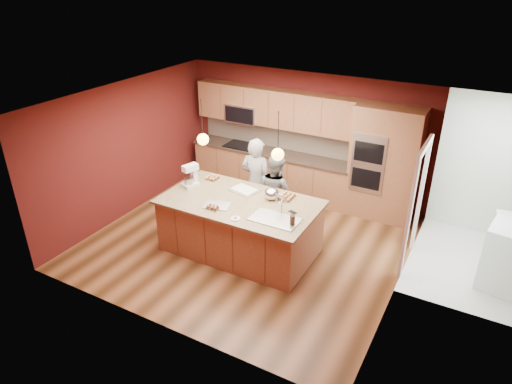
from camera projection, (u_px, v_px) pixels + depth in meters
The scene contains 26 objects.
floor at pixel (247, 242), 8.53m from camera, with size 5.50×5.50×0.00m, color #462913.
ceiling at pixel (246, 100), 7.32m from camera, with size 5.50×5.50×0.00m, color white.
wall_back at pixel (304, 134), 9.89m from camera, with size 5.50×5.50×0.00m, color #4C1412.
wall_front at pixel (152, 246), 5.97m from camera, with size 5.50×5.50×0.00m, color #4C1412.
wall_left at pixel (128, 149), 9.11m from camera, with size 5.00×5.00×0.00m, color #4C1412.
wall_right at pixel (408, 214), 6.74m from camera, with size 5.00×5.00×0.00m, color #4C1412.
cabinet_run at pixel (271, 148), 10.15m from camera, with size 3.74×0.64×2.30m.
oven_column at pixel (384, 164), 8.94m from camera, with size 1.30×0.62×2.30m.
doorway_trim at pixel (415, 209), 7.51m from camera, with size 0.08×1.11×2.20m, color white, non-canonical shape.
pendant_left at pixel (203, 139), 7.72m from camera, with size 0.20×0.20×0.80m.
pendant_right at pixel (278, 154), 7.11m from camera, with size 0.20×0.20×0.80m.
island at pixel (241, 226), 8.08m from camera, with size 2.71×1.52×1.38m.
person_left at pixel (256, 182), 8.81m from camera, with size 0.65×0.43×1.78m, color black.
person_right at pixel (275, 192), 8.68m from camera, with size 0.74×0.58×1.53m, color gray.
stand_mixer at pixel (191, 177), 8.32m from camera, with size 0.30×0.35×0.42m.
sheet_cake at pixel (244, 190), 8.20m from camera, with size 0.55×0.45×0.05m.
cooling_rack at pixel (217, 205), 7.71m from camera, with size 0.44×0.31×0.02m, color silver.
mixing_bowl at pixel (272, 194), 7.88m from camera, with size 0.26×0.26×0.22m, color silver.
plate at pixel (235, 219), 7.31m from camera, with size 0.16×0.16×0.01m, color silver.
tumbler at pixel (292, 220), 7.11m from camera, with size 0.08×0.08×0.17m, color #392613.
phone at pixel (293, 212), 7.51m from camera, with size 0.14×0.07×0.01m, color black.
cupcakes_left at pixel (212, 177), 8.65m from camera, with size 0.23×0.23×0.07m, color #C58549, non-canonical shape.
cupcakes_rack at pixel (213, 207), 7.58m from camera, with size 0.22×0.14×0.06m, color #C58549, non-canonical shape.
cupcakes_right at pixel (287, 196), 7.94m from camera, with size 0.25×0.33×0.07m, color #C58549, non-canonical shape.
washer at pixel (508, 258), 7.14m from camera, with size 0.67×0.69×1.08m, color silver.
dryer at pixel (509, 242), 7.74m from camera, with size 0.55×0.56×0.88m, color silver.
Camera 1 is at (3.62, -6.24, 4.66)m, focal length 32.00 mm.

